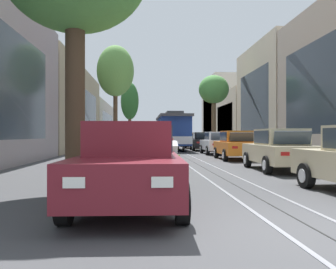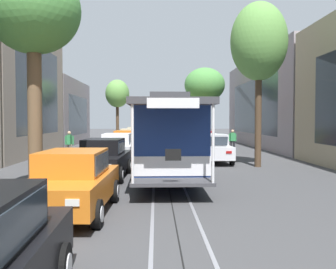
{
  "view_description": "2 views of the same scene",
  "coord_description": "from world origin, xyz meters",
  "px_view_note": "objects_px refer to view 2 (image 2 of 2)",
  "views": [
    {
      "loc": [
        -2.43,
        -4.68,
        1.35
      ],
      "look_at": [
        -0.58,
        23.79,
        1.39
      ],
      "focal_mm": 38.32,
      "sensor_mm": 36.0,
      "label": 1
    },
    {
      "loc": [
        0.44,
        41.77,
        2.37
      ],
      "look_at": [
        -0.72,
        4.45,
        0.9
      ],
      "focal_mm": 41.06,
      "sensor_mm": 36.0,
      "label": 2
    }
  ],
  "objects_px": {
    "parked_car_yellow_second_left": "(194,138)",
    "pedestrian_on_left_pavement": "(233,140)",
    "street_tree_kerb_right_near": "(117,94)",
    "parked_car_maroon_near_left": "(186,135)",
    "parked_car_white_fourth_right": "(117,147)",
    "parked_car_beige_near_right": "(135,135)",
    "parked_car_orange_mid_right": "(126,142)",
    "street_tree_kerb_left_near": "(205,86)",
    "parked_car_white_fourth_left": "(211,148)",
    "street_tree_kerb_left_second": "(259,43)",
    "pedestrian_on_right_pavement": "(69,143)",
    "street_tree_kerb_right_second": "(34,14)",
    "cable_car_trolley": "(167,137)",
    "parked_car_red_mid_left": "(198,141)",
    "motorcycle_with_rider": "(179,137)",
    "fire_hydrant": "(112,143)",
    "parked_car_black_fifth_right": "(103,158)",
    "parked_car_orange_sixth_right": "(72,182)",
    "parked_car_beige_second_right": "(130,138)"
  },
  "relations": [
    {
      "from": "parked_car_white_fourth_right",
      "to": "street_tree_kerb_right_second",
      "type": "bearing_deg",
      "value": 80.33
    },
    {
      "from": "parked_car_yellow_second_left",
      "to": "parked_car_red_mid_left",
      "type": "height_order",
      "value": "same"
    },
    {
      "from": "street_tree_kerb_right_second",
      "to": "pedestrian_on_left_pavement",
      "type": "xyz_separation_m",
      "value": [
        -9.28,
        -15.09,
        -4.71
      ]
    },
    {
      "from": "parked_car_red_mid_left",
      "to": "cable_car_trolley",
      "type": "distance_m",
      "value": 12.34
    },
    {
      "from": "parked_car_maroon_near_left",
      "to": "parked_car_red_mid_left",
      "type": "height_order",
      "value": "same"
    },
    {
      "from": "cable_car_trolley",
      "to": "pedestrian_on_left_pavement",
      "type": "relative_size",
      "value": 5.58
    },
    {
      "from": "parked_car_red_mid_left",
      "to": "street_tree_kerb_left_second",
      "type": "distance_m",
      "value": 10.12
    },
    {
      "from": "parked_car_maroon_near_left",
      "to": "parked_car_beige_near_right",
      "type": "xyz_separation_m",
      "value": [
        5.29,
        0.71,
        0.0
      ]
    },
    {
      "from": "parked_car_black_fifth_right",
      "to": "parked_car_orange_sixth_right",
      "type": "xyz_separation_m",
      "value": [
        -0.02,
        5.85,
        0.0
      ]
    },
    {
      "from": "parked_car_white_fourth_right",
      "to": "parked_car_beige_near_right",
      "type": "bearing_deg",
      "value": -90.18
    },
    {
      "from": "parked_car_yellow_second_left",
      "to": "fire_hydrant",
      "type": "bearing_deg",
      "value": 6.12
    },
    {
      "from": "street_tree_kerb_right_second",
      "to": "cable_car_trolley",
      "type": "relative_size",
      "value": 0.78
    },
    {
      "from": "motorcycle_with_rider",
      "to": "cable_car_trolley",
      "type": "bearing_deg",
      "value": 85.3
    },
    {
      "from": "street_tree_kerb_left_second",
      "to": "pedestrian_on_right_pavement",
      "type": "xyz_separation_m",
      "value": [
        10.45,
        -4.78,
        -5.24
      ]
    },
    {
      "from": "parked_car_red_mid_left",
      "to": "parked_car_beige_near_right",
      "type": "bearing_deg",
      "value": -65.97
    },
    {
      "from": "parked_car_white_fourth_left",
      "to": "cable_car_trolley",
      "type": "bearing_deg",
      "value": 65.12
    },
    {
      "from": "motorcycle_with_rider",
      "to": "pedestrian_on_left_pavement",
      "type": "bearing_deg",
      "value": 106.29
    },
    {
      "from": "parked_car_maroon_near_left",
      "to": "parked_car_white_fourth_right",
      "type": "bearing_deg",
      "value": 73.52
    },
    {
      "from": "parked_car_maroon_near_left",
      "to": "parked_car_white_fourth_left",
      "type": "height_order",
      "value": "same"
    },
    {
      "from": "street_tree_kerb_right_near",
      "to": "fire_hydrant",
      "type": "relative_size",
      "value": 7.55
    },
    {
      "from": "street_tree_kerb_right_near",
      "to": "pedestrian_on_left_pavement",
      "type": "xyz_separation_m",
      "value": [
        -9.34,
        11.3,
        -3.97
      ]
    },
    {
      "from": "parked_car_white_fourth_right",
      "to": "street_tree_kerb_right_second",
      "type": "height_order",
      "value": "street_tree_kerb_right_second"
    },
    {
      "from": "parked_car_maroon_near_left",
      "to": "street_tree_kerb_right_second",
      "type": "distance_m",
      "value": 28.77
    },
    {
      "from": "parked_car_yellow_second_left",
      "to": "fire_hydrant",
      "type": "height_order",
      "value": "parked_car_yellow_second_left"
    },
    {
      "from": "parked_car_beige_near_right",
      "to": "street_tree_kerb_left_near",
      "type": "bearing_deg",
      "value": 163.69
    },
    {
      "from": "street_tree_kerb_right_near",
      "to": "fire_hydrant",
      "type": "bearing_deg",
      "value": 91.68
    },
    {
      "from": "parked_car_beige_second_right",
      "to": "cable_car_trolley",
      "type": "xyz_separation_m",
      "value": [
        -2.68,
        17.86,
        0.86
      ]
    },
    {
      "from": "cable_car_trolley",
      "to": "parked_car_white_fourth_right",
      "type": "bearing_deg",
      "value": -67.22
    },
    {
      "from": "street_tree_kerb_right_second",
      "to": "pedestrian_on_left_pavement",
      "type": "bearing_deg",
      "value": -121.6
    },
    {
      "from": "parked_car_white_fourth_left",
      "to": "parked_car_beige_near_right",
      "type": "distance_m",
      "value": 18.79
    },
    {
      "from": "parked_car_yellow_second_left",
      "to": "pedestrian_on_left_pavement",
      "type": "bearing_deg",
      "value": 110.9
    },
    {
      "from": "parked_car_maroon_near_left",
      "to": "parked_car_orange_sixth_right",
      "type": "height_order",
      "value": "same"
    },
    {
      "from": "parked_car_orange_mid_right",
      "to": "parked_car_maroon_near_left",
      "type": "bearing_deg",
      "value": -112.88
    },
    {
      "from": "parked_car_white_fourth_right",
      "to": "street_tree_kerb_left_second",
      "type": "xyz_separation_m",
      "value": [
        -7.3,
        2.58,
        5.37
      ]
    },
    {
      "from": "parked_car_white_fourth_right",
      "to": "motorcycle_with_rider",
      "type": "bearing_deg",
      "value": -105.29
    },
    {
      "from": "pedestrian_on_left_pavement",
      "to": "pedestrian_on_right_pavement",
      "type": "relative_size",
      "value": 0.99
    },
    {
      "from": "parked_car_orange_mid_right",
      "to": "street_tree_kerb_left_near",
      "type": "bearing_deg",
      "value": -124.76
    },
    {
      "from": "parked_car_white_fourth_left",
      "to": "fire_hydrant",
      "type": "height_order",
      "value": "parked_car_white_fourth_left"
    },
    {
      "from": "parked_car_orange_mid_right",
      "to": "cable_car_trolley",
      "type": "distance_m",
      "value": 12.12
    },
    {
      "from": "parked_car_beige_second_right",
      "to": "fire_hydrant",
      "type": "bearing_deg",
      "value": 29.89
    },
    {
      "from": "parked_car_orange_mid_right",
      "to": "street_tree_kerb_right_second",
      "type": "relative_size",
      "value": 0.62
    },
    {
      "from": "street_tree_kerb_right_near",
      "to": "fire_hydrant",
      "type": "height_order",
      "value": "street_tree_kerb_right_near"
    },
    {
      "from": "parked_car_beige_near_right",
      "to": "pedestrian_on_left_pavement",
      "type": "height_order",
      "value": "pedestrian_on_left_pavement"
    },
    {
      "from": "motorcycle_with_rider",
      "to": "pedestrian_on_right_pavement",
      "type": "height_order",
      "value": "pedestrian_on_right_pavement"
    },
    {
      "from": "street_tree_kerb_right_near",
      "to": "parked_car_maroon_near_left",
      "type": "bearing_deg",
      "value": -171.03
    },
    {
      "from": "parked_car_red_mid_left",
      "to": "pedestrian_on_right_pavement",
      "type": "distance_m",
      "value": 9.11
    },
    {
      "from": "pedestrian_on_left_pavement",
      "to": "fire_hydrant",
      "type": "distance_m",
      "value": 10.48
    },
    {
      "from": "street_tree_kerb_left_second",
      "to": "pedestrian_on_left_pavement",
      "type": "bearing_deg",
      "value": -92.64
    },
    {
      "from": "parked_car_maroon_near_left",
      "to": "street_tree_kerb_left_near",
      "type": "relative_size",
      "value": 0.6
    },
    {
      "from": "parked_car_white_fourth_left",
      "to": "parked_car_beige_near_right",
      "type": "relative_size",
      "value": 0.99
    }
  ]
}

